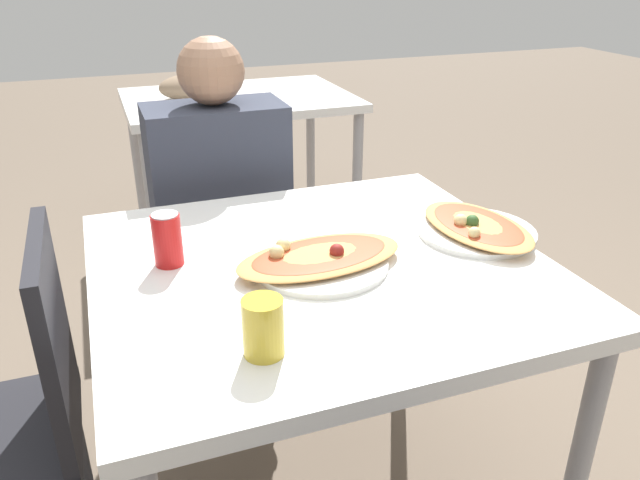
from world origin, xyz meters
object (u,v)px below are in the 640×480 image
Objects in this scene: pizza_main at (319,258)px; pizza_second at (477,228)px; person_seated at (220,189)px; chair_far_seated at (217,228)px; dining_table at (321,292)px; chair_side_left at (12,417)px; drink_glass at (263,327)px; soda_can at (167,240)px.

pizza_second is at bearing 3.27° from pizza_main.
chair_far_seated is at bearing -90.00° from person_seated.
dining_table is 0.72m from chair_side_left.
person_seated is 2.83× the size of pizza_main.
person_seated is at bearing 82.80° from drink_glass.
person_seated reaches higher than chair_far_seated.
chair_far_seated is 2.18× the size of pizza_main.
drink_glass is 0.72m from pizza_second.
pizza_second is (0.43, 0.01, 0.10)m from dining_table.
pizza_second is at bearing 127.08° from person_seated.
person_seated reaches higher than chair_side_left.
soda_can reaches higher than pizza_main.
dining_table is 0.44m from pizza_second.
chair_far_seated reaches higher than drink_glass.
chair_far_seated is (-0.09, 0.81, -0.16)m from dining_table.
soda_can is at bearing -71.99° from chair_side_left.
person_seated is 0.64m from soda_can.
person_seated is at bearing 96.76° from pizza_main.
person_seated is 0.72m from pizza_main.
person_seated is (-0.09, 0.70, 0.03)m from dining_table.
drink_glass is (-0.13, -1.00, 0.11)m from person_seated.
person_seated is at bearing 90.00° from chair_far_seated.
chair_far_seated is 0.99m from pizza_second.
person_seated reaches higher than soda_can.
soda_can is 0.43m from drink_glass.
soda_can is 0.77m from pizza_second.
pizza_main is at bearing 96.76° from person_seated.
person_seated is (0.61, 0.71, 0.19)m from chair_side_left.
chair_side_left is at bearing 53.37° from chair_far_seated.
drink_glass is (-0.22, -0.30, 0.13)m from dining_table.
chair_far_seated is 1.02m from chair_side_left.
pizza_second is at bearing 1.39° from dining_table.
chair_side_left reaches higher than drink_glass.
pizza_main is (0.08, -0.83, 0.26)m from chair_far_seated.
soda_can is (0.37, 0.12, 0.30)m from chair_side_left.
dining_table is at bearing -178.61° from pizza_second.
chair_side_left is at bearing 148.74° from drink_glass.
pizza_main is 1.14× the size of pizza_second.
chair_far_seated is 0.22m from person_seated.
chair_far_seated reaches higher than soda_can.
chair_side_left is at bearing -179.34° from dining_table.
chair_far_seated is at bearing 96.56° from dining_table.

